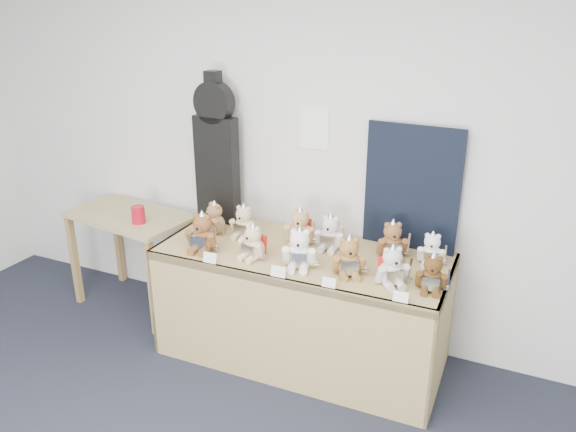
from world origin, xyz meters
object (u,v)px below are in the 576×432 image
at_px(guitar_case, 216,151).
at_px(teddy_back_right, 392,241).
at_px(side_table, 130,229).
at_px(red_cup, 138,215).
at_px(teddy_back_far_left, 214,219).
at_px(teddy_back_end, 431,250).
at_px(teddy_back_centre_right, 330,234).
at_px(teddy_front_centre, 300,250).
at_px(teddy_front_end, 432,275).
at_px(teddy_back_centre_left, 300,228).
at_px(teddy_front_left, 253,243).
at_px(display_table, 297,280).
at_px(teddy_front_right, 349,258).
at_px(teddy_front_far_left, 202,234).
at_px(teddy_front_far_right, 392,268).
at_px(teddy_back_left, 244,223).

distance_m(guitar_case, teddy_back_right, 1.43).
distance_m(side_table, teddy_back_right, 2.10).
relative_size(red_cup, teddy_back_right, 0.48).
relative_size(red_cup, teddy_back_far_left, 0.51).
bearing_deg(teddy_back_end, teddy_back_far_left, 177.42).
bearing_deg(teddy_back_right, teddy_back_centre_right, 162.24).
bearing_deg(teddy_back_centre_right, side_table, 178.08).
bearing_deg(teddy_back_far_left, teddy_back_end, 28.30).
height_order(teddy_front_centre, teddy_back_far_left, teddy_front_centre).
bearing_deg(side_table, teddy_front_end, 2.15).
height_order(teddy_front_end, teddy_back_right, teddy_back_right).
bearing_deg(teddy_back_end, red_cup, 178.23).
xyz_separation_m(teddy_front_centre, teddy_back_right, (0.49, 0.39, -0.01)).
relative_size(guitar_case, red_cup, 8.42).
xyz_separation_m(teddy_back_centre_left, teddy_back_far_left, (-0.64, -0.07, -0.01)).
relative_size(teddy_front_left, teddy_back_right, 0.95).
bearing_deg(display_table, teddy_back_end, 16.86).
bearing_deg(teddy_front_left, teddy_front_right, 14.44).
distance_m(teddy_front_far_left, teddy_back_end, 1.49).
xyz_separation_m(red_cup, teddy_back_end, (2.14, 0.21, 0.03)).
height_order(teddy_front_far_left, teddy_front_right, teddy_front_far_left).
bearing_deg(side_table, guitar_case, 22.78).
bearing_deg(teddy_back_right, teddy_front_far_right, -100.66).
xyz_separation_m(teddy_back_left, teddy_back_end, (1.29, 0.11, -0.01)).
height_order(teddy_front_centre, teddy_front_far_right, teddy_front_centre).
bearing_deg(teddy_front_far_right, teddy_front_far_left, 148.18).
bearing_deg(side_table, teddy_back_right, 10.94).
height_order(guitar_case, teddy_back_right, guitar_case).
height_order(guitar_case, teddy_back_centre_left, guitar_case).
distance_m(guitar_case, teddy_back_left, 0.58).
xyz_separation_m(teddy_back_centre_left, teddy_back_right, (0.63, 0.06, -0.00)).
bearing_deg(teddy_front_far_right, teddy_back_left, 132.60).
bearing_deg(teddy_front_right, teddy_back_left, 138.29).
xyz_separation_m(display_table, teddy_back_centre_left, (-0.07, 0.20, 0.29)).
bearing_deg(teddy_front_end, teddy_back_end, 93.38).
height_order(side_table, teddy_front_right, teddy_front_right).
relative_size(teddy_front_end, teddy_back_right, 0.92).
xyz_separation_m(guitar_case, teddy_back_left, (0.32, -0.20, -0.44)).
height_order(red_cup, teddy_back_right, teddy_back_right).
height_order(guitar_case, teddy_front_left, guitar_case).
height_order(guitar_case, teddy_front_far_left, guitar_case).
relative_size(guitar_case, teddy_front_far_left, 3.72).
relative_size(teddy_front_far_right, teddy_back_centre_right, 0.99).
bearing_deg(side_table, teddy_back_centre_left, 9.68).
relative_size(teddy_front_left, teddy_back_end, 1.09).
height_order(guitar_case, teddy_back_far_left, guitar_case).
height_order(teddy_front_right, teddy_back_right, teddy_front_right).
distance_m(red_cup, teddy_front_right, 1.72).
height_order(red_cup, teddy_back_centre_right, teddy_back_centre_right).
height_order(teddy_front_end, teddy_back_centre_left, teddy_back_centre_left).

